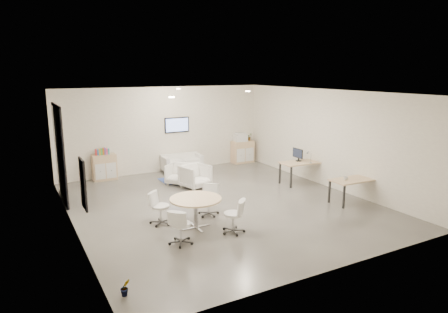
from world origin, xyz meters
name	(u,v)px	position (x,y,z in m)	size (l,w,h in m)	color
room_shell	(220,150)	(0.00, 0.00, 1.60)	(9.60, 10.60, 4.80)	#4D4A46
glass_door	(59,151)	(-3.95, 2.51, 1.50)	(0.09, 1.90, 2.85)	black
artwork	(83,184)	(-3.97, -1.60, 1.55)	(0.05, 0.54, 1.04)	black
wall_tv	(177,125)	(0.50, 4.46, 1.75)	(0.98, 0.06, 0.58)	black
ceiling_spots	(200,92)	(-0.20, 0.83, 3.18)	(3.14, 4.14, 0.03)	#FFEAC6
sideboard_left	(104,167)	(-2.35, 4.26, 0.45)	(0.81, 0.42, 0.91)	#D6AC81
sideboard_right	(243,152)	(3.33, 4.25, 0.46)	(0.92, 0.45, 0.92)	#D6AC81
books	(102,152)	(-2.39, 4.27, 1.02)	(0.47, 0.14, 0.22)	red
printer	(240,137)	(3.22, 4.25, 1.09)	(0.55, 0.48, 0.35)	white
loveseat	(182,163)	(0.52, 4.12, 0.31)	(1.53, 0.80, 0.57)	white
blue_rug	(180,179)	(0.01, 3.06, 0.01)	(1.39, 0.93, 0.01)	#314896
armchair_left	(179,173)	(-0.25, 2.51, 0.39)	(0.75, 0.70, 0.77)	white
armchair_right	(195,175)	(0.06, 1.85, 0.42)	(0.81, 0.76, 0.84)	white
desk_rear	(301,164)	(3.46, 0.62, 0.67)	(1.48, 0.83, 0.74)	#D6AC81
desk_front	(353,181)	(3.47, -1.70, 0.63)	(1.36, 0.71, 0.70)	#D6AC81
monitor	(298,154)	(3.42, 0.77, 0.98)	(0.20, 0.50, 0.44)	black
round_table	(196,201)	(-1.37, -1.31, 0.68)	(1.26, 1.26, 0.77)	#D6AC81
meeting_chairs	(196,212)	(-1.37, -1.31, 0.41)	(2.16, 2.16, 0.82)	white
plant_cabinet	(249,138)	(3.62, 4.26, 1.04)	(0.27, 0.30, 0.23)	#3F7F3F
plant_floor	(125,292)	(-3.70, -3.47, 0.07)	(0.17, 0.31, 0.14)	#3F7F3F
cup	(346,178)	(3.20, -1.67, 0.76)	(0.12, 0.10, 0.12)	white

